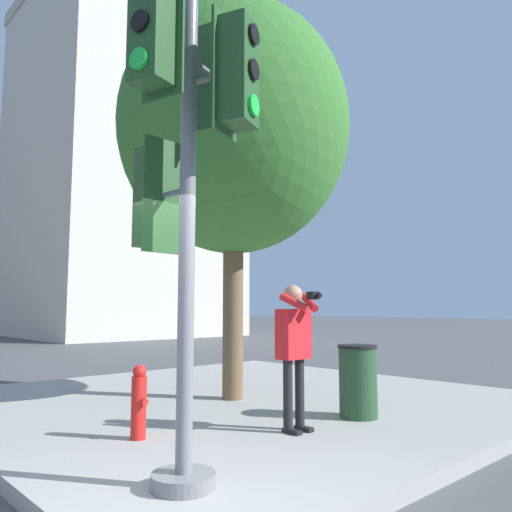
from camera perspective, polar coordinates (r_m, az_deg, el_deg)
sidewalk_corner at (r=8.37m, az=-1.90°, el=-16.27°), size 8.00×8.00×0.15m
traffic_signal_pole at (r=4.38m, az=-7.51°, el=12.70°), size 1.23×1.23×4.44m
person_photographer at (r=5.95m, az=4.41°, el=-9.77°), size 0.50×0.53×1.69m
street_tree at (r=8.56m, az=-2.55°, el=14.29°), size 3.80×3.80×6.49m
fire_hydrant at (r=5.81m, az=-13.24°, el=-15.93°), size 0.17×0.23×0.80m
trash_bin at (r=6.86m, az=11.57°, el=-13.80°), size 0.52×0.52×0.93m
building_right at (r=32.98m, az=-15.16°, el=9.93°), size 11.20×12.18×21.04m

